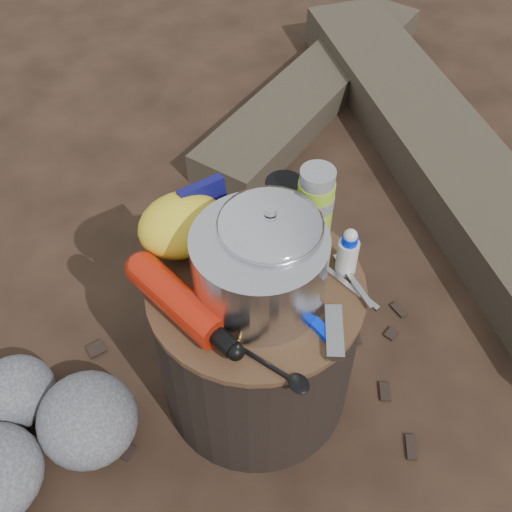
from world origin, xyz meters
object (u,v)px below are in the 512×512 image
stump (256,342)px  fuel_bottle (178,300)px  camping_pot (269,248)px  travel_mug (284,203)px  thermos (315,207)px  log_main (442,153)px

stump → fuel_bottle: fuel_bottle is taller
camping_pot → travel_mug: size_ratio=1.69×
fuel_bottle → thermos: (0.32, 0.03, 0.06)m
thermos → camping_pot: bearing=-158.7°
thermos → travel_mug: size_ratio=1.62×
fuel_bottle → thermos: size_ratio=1.55×
stump → thermos: 0.33m
stump → thermos: bearing=17.7°
stump → thermos: thermos is taller
camping_pot → fuel_bottle: camping_pot is taller
log_main → thermos: bearing=-142.0°
stump → log_main: size_ratio=0.24×
camping_pot → log_main: bearing=24.1°
travel_mug → fuel_bottle: bearing=-160.5°
camping_pot → stump: bearing=179.5°
log_main → stump: bearing=-143.1°
travel_mug → log_main: bearing=19.3°
log_main → travel_mug: travel_mug is taller
camping_pot → thermos: 0.14m
camping_pot → fuel_bottle: (-0.18, 0.02, -0.06)m
log_main → camping_pot: (-0.87, -0.39, 0.41)m
stump → log_main: stump is taller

